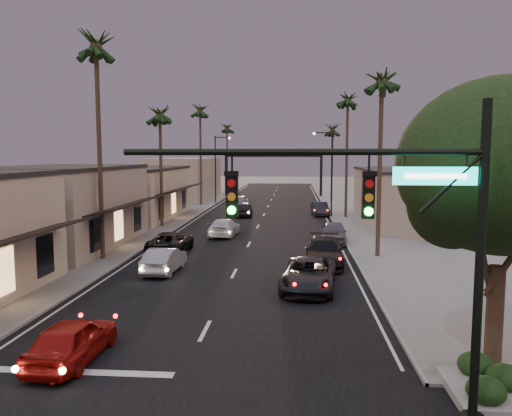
% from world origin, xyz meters
% --- Properties ---
extents(ground, '(200.00, 200.00, 0.00)m').
position_xyz_m(ground, '(0.00, 40.00, 0.00)').
color(ground, slate).
rests_on(ground, ground).
extents(road, '(14.00, 120.00, 0.02)m').
position_xyz_m(road, '(0.00, 45.00, 0.00)').
color(road, black).
rests_on(road, ground).
extents(sidewalk_left, '(5.00, 92.00, 0.12)m').
position_xyz_m(sidewalk_left, '(-9.50, 52.00, 0.06)').
color(sidewalk_left, slate).
rests_on(sidewalk_left, ground).
extents(sidewalk_right, '(5.00, 92.00, 0.12)m').
position_xyz_m(sidewalk_right, '(9.50, 52.00, 0.06)').
color(sidewalk_right, slate).
rests_on(sidewalk_right, ground).
extents(storefront_mid, '(8.00, 14.00, 5.50)m').
position_xyz_m(storefront_mid, '(-13.00, 26.00, 2.75)').
color(storefront_mid, gray).
rests_on(storefront_mid, ground).
extents(storefront_far, '(8.00, 16.00, 5.00)m').
position_xyz_m(storefront_far, '(-13.00, 42.00, 2.50)').
color(storefront_far, '#C3B095').
rests_on(storefront_far, ground).
extents(storefront_dist, '(8.00, 20.00, 6.00)m').
position_xyz_m(storefront_dist, '(-13.00, 65.00, 3.00)').
color(storefront_dist, gray).
rests_on(storefront_dist, ground).
extents(building_right, '(8.00, 18.00, 5.00)m').
position_xyz_m(building_right, '(14.00, 40.00, 2.50)').
color(building_right, gray).
rests_on(building_right, ground).
extents(traffic_signal, '(8.51, 0.22, 7.80)m').
position_xyz_m(traffic_signal, '(5.69, 4.00, 5.08)').
color(traffic_signal, black).
rests_on(traffic_signal, ground).
extents(corner_tree, '(6.20, 6.20, 8.80)m').
position_xyz_m(corner_tree, '(9.48, 7.45, 5.98)').
color(corner_tree, '#38281C').
rests_on(corner_tree, ground).
extents(planter, '(2.20, 2.60, 0.24)m').
position_xyz_m(planter, '(8.60, 5.50, 0.00)').
color(planter, gray).
rests_on(planter, ground).
extents(arch, '(15.20, 0.40, 7.27)m').
position_xyz_m(arch, '(0.00, 70.00, 5.53)').
color(arch, black).
rests_on(arch, ground).
extents(streetlight_right, '(2.13, 0.30, 9.00)m').
position_xyz_m(streetlight_right, '(6.92, 45.00, 5.33)').
color(streetlight_right, black).
rests_on(streetlight_right, ground).
extents(streetlight_left, '(2.13, 0.30, 9.00)m').
position_xyz_m(streetlight_left, '(-6.92, 58.00, 5.33)').
color(streetlight_left, black).
rests_on(streetlight_left, ground).
extents(palm_lb, '(3.20, 3.20, 15.20)m').
position_xyz_m(palm_lb, '(-8.60, 22.00, 13.39)').
color(palm_lb, '#38281C').
rests_on(palm_lb, ground).
extents(palm_lc, '(3.20, 3.20, 12.20)m').
position_xyz_m(palm_lc, '(-8.60, 36.00, 10.47)').
color(palm_lc, '#38281C').
rests_on(palm_lc, ground).
extents(palm_ld, '(3.20, 3.20, 14.20)m').
position_xyz_m(palm_ld, '(-8.60, 55.00, 12.42)').
color(palm_ld, '#38281C').
rests_on(palm_ld, ground).
extents(palm_ra, '(3.20, 3.20, 13.20)m').
position_xyz_m(palm_ra, '(8.60, 24.00, 11.44)').
color(palm_ra, '#38281C').
rests_on(palm_ra, ground).
extents(palm_rb, '(3.20, 3.20, 14.20)m').
position_xyz_m(palm_rb, '(8.60, 44.00, 12.42)').
color(palm_rb, '#38281C').
rests_on(palm_rb, ground).
extents(palm_rc, '(3.20, 3.20, 12.20)m').
position_xyz_m(palm_rc, '(8.60, 64.00, 10.47)').
color(palm_rc, '#38281C').
rests_on(palm_rc, ground).
extents(palm_far, '(3.20, 3.20, 13.20)m').
position_xyz_m(palm_far, '(-8.30, 78.00, 11.44)').
color(palm_far, '#38281C').
rests_on(palm_far, ground).
extents(oncoming_red, '(1.79, 4.16, 1.40)m').
position_xyz_m(oncoming_red, '(-3.71, 7.00, 0.70)').
color(oncoming_red, '#99100B').
rests_on(oncoming_red, ground).
extents(oncoming_pickup, '(2.38, 5.13, 1.42)m').
position_xyz_m(oncoming_pickup, '(-4.94, 24.54, 0.71)').
color(oncoming_pickup, black).
rests_on(oncoming_pickup, ground).
extents(oncoming_silver, '(1.68, 4.30, 1.40)m').
position_xyz_m(oncoming_silver, '(-3.91, 19.04, 0.70)').
color(oncoming_silver, gray).
rests_on(oncoming_silver, ground).
extents(oncoming_white, '(2.29, 4.96, 1.41)m').
position_xyz_m(oncoming_white, '(-2.32, 31.56, 0.70)').
color(oncoming_white, silver).
rests_on(oncoming_white, ground).
extents(oncoming_dgrey, '(2.02, 4.62, 1.55)m').
position_xyz_m(oncoming_dgrey, '(-2.07, 44.41, 0.77)').
color(oncoming_dgrey, black).
rests_on(oncoming_dgrey, ground).
extents(oncoming_grey_far, '(1.78, 4.72, 1.54)m').
position_xyz_m(oncoming_grey_far, '(-3.36, 51.82, 0.77)').
color(oncoming_grey_far, '#525257').
rests_on(oncoming_grey_far, ground).
extents(curbside_near, '(3.02, 5.59, 1.49)m').
position_xyz_m(curbside_near, '(4.01, 16.04, 0.74)').
color(curbside_near, black).
rests_on(curbside_near, ground).
extents(curbside_black, '(2.51, 5.58, 1.59)m').
position_xyz_m(curbside_black, '(5.07, 21.54, 0.79)').
color(curbside_black, black).
rests_on(curbside_black, ground).
extents(curbside_grey, '(2.19, 4.73, 1.57)m').
position_xyz_m(curbside_grey, '(6.20, 29.00, 0.78)').
color(curbside_grey, '#535359').
rests_on(curbside_grey, ground).
extents(curbside_far, '(1.94, 4.53, 1.45)m').
position_xyz_m(curbside_far, '(6.05, 45.76, 0.73)').
color(curbside_far, black).
rests_on(curbside_far, ground).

